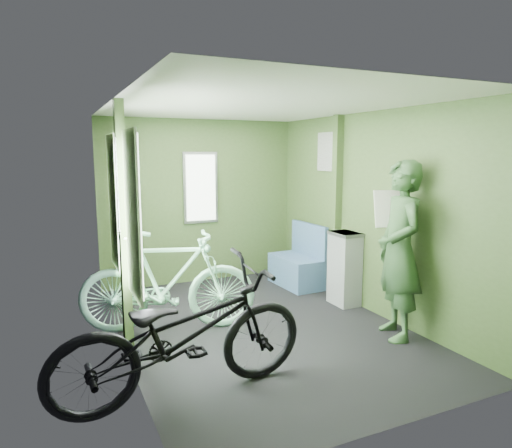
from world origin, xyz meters
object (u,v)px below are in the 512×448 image
at_px(bicycle_mint, 169,331).
at_px(waste_box, 345,268).
at_px(bicycle_black, 186,400).
at_px(bench_seat, 298,267).
at_px(passenger, 399,250).

relative_size(bicycle_mint, waste_box, 2.01).
bearing_deg(bicycle_black, bicycle_mint, -12.76).
bearing_deg(bicycle_mint, bench_seat, -49.61).
bearing_deg(waste_box, bench_seat, 97.12).
relative_size(bicycle_black, passenger, 1.12).
xyz_separation_m(bicycle_mint, bench_seat, (2.05, 0.90, 0.26)).
bearing_deg(bicycle_black, passenger, -86.57).
distance_m(bicycle_mint, waste_box, 2.21).
relative_size(waste_box, bench_seat, 1.03).
xyz_separation_m(passenger, waste_box, (0.11, 1.05, -0.44)).
relative_size(bicycle_black, bench_seat, 2.28).
relative_size(passenger, waste_box, 1.98).
distance_m(bicycle_mint, bench_seat, 2.25).
distance_m(bicycle_black, bench_seat, 3.21).
relative_size(bicycle_black, waste_box, 2.21).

